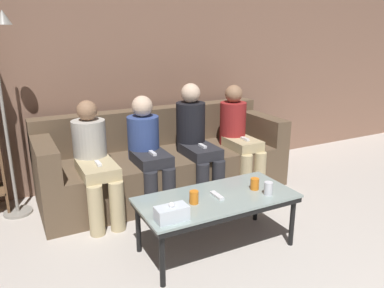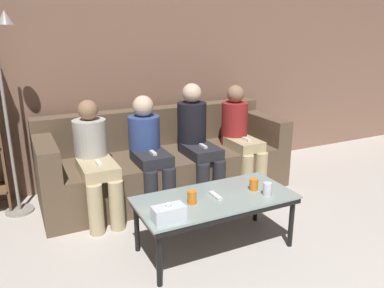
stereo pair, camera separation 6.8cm
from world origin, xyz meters
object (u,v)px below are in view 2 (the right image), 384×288
object	(u,v)px
coffee_table	(215,202)
seated_person_right_end	(240,134)
tissue_box	(169,213)
standing_lamp	(5,95)
seated_person_mid_right	(197,137)
seated_person_left_end	(95,157)
couch	(166,162)
seated_person_mid_left	(148,148)
game_remote	(215,196)
cup_far_center	(192,197)
cup_near_right	(254,184)
cup_near_left	(267,189)

from	to	relation	value
coffee_table	seated_person_right_end	distance (m)	1.35
tissue_box	standing_lamp	world-z (taller)	standing_lamp
seated_person_mid_right	seated_person_left_end	bearing A→B (deg)	-178.36
tissue_box	couch	bearing A→B (deg)	68.70
coffee_table	tissue_box	size ratio (longest dim) A/B	5.57
couch	tissue_box	world-z (taller)	couch
tissue_box	seated_person_mid_left	distance (m)	1.23
coffee_table	seated_person_mid_right	bearing A→B (deg)	70.88
game_remote	seated_person_mid_left	size ratio (longest dim) A/B	0.14
seated_person_mid_left	seated_person_right_end	world-z (taller)	seated_person_right_end
couch	seated_person_mid_left	distance (m)	0.43
couch	seated_person_right_end	size ratio (longest dim) A/B	2.31
cup_far_center	seated_person_mid_left	distance (m)	1.04
cup_near_right	standing_lamp	size ratio (longest dim) A/B	0.05
couch	cup_near_right	size ratio (longest dim) A/B	27.58
couch	seated_person_mid_right	xyz separation A→B (m)	(0.26, -0.22, 0.30)
standing_lamp	seated_person_right_end	bearing A→B (deg)	-9.42
cup_far_center	seated_person_right_end	size ratio (longest dim) A/B	0.09
cup_near_left	seated_person_mid_right	world-z (taller)	seated_person_mid_right
cup_far_center	seated_person_mid_left	size ratio (longest dim) A/B	0.09
cup_far_center	seated_person_mid_right	distance (m)	1.19
tissue_box	standing_lamp	xyz separation A→B (m)	(-0.89, 1.56, 0.63)
game_remote	seated_person_mid_right	distance (m)	1.09
seated_person_right_end	coffee_table	bearing A→B (deg)	-130.95
standing_lamp	game_remote	bearing A→B (deg)	-45.57
game_remote	couch	bearing A→B (deg)	85.86
seated_person_mid_right	standing_lamp	bearing A→B (deg)	167.88
coffee_table	cup_near_right	distance (m)	0.35
coffee_table	cup_near_right	world-z (taller)	cup_near_right
cup_near_right	seated_person_left_end	size ratio (longest dim) A/B	0.09
cup_near_left	cup_near_right	world-z (taller)	cup_near_left
standing_lamp	seated_person_mid_right	world-z (taller)	standing_lamp
cup_near_left	coffee_table	bearing A→B (deg)	158.23
standing_lamp	seated_person_mid_left	world-z (taller)	standing_lamp
cup_near_left	seated_person_mid_left	world-z (taller)	seated_person_mid_left
cup_far_center	seated_person_mid_right	world-z (taller)	seated_person_mid_right
coffee_table	seated_person_mid_left	bearing A→B (deg)	99.71
coffee_table	cup_near_left	distance (m)	0.41
game_remote	seated_person_mid_left	distance (m)	1.04
seated_person_mid_left	seated_person_mid_right	world-z (taller)	seated_person_mid_right
cup_far_center	tissue_box	bearing A→B (deg)	-147.92
couch	standing_lamp	world-z (taller)	standing_lamp
coffee_table	game_remote	xyz separation A→B (m)	(0.00, 0.00, 0.05)
cup_near_right	cup_near_left	bearing A→B (deg)	-75.60
cup_near_left	game_remote	world-z (taller)	cup_near_left
couch	coffee_table	world-z (taller)	couch
coffee_table	cup_far_center	world-z (taller)	cup_far_center
seated_person_right_end	couch	bearing A→B (deg)	164.29
cup_near_left	tissue_box	world-z (taller)	tissue_box
standing_lamp	seated_person_right_end	size ratio (longest dim) A/B	1.65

